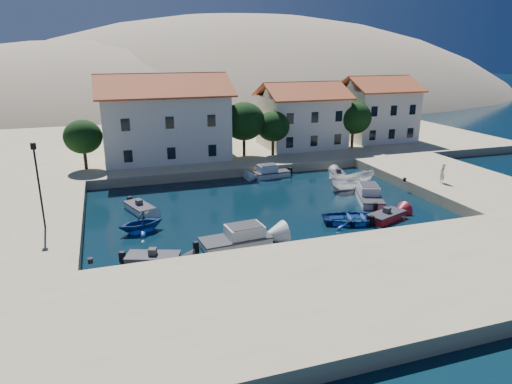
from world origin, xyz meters
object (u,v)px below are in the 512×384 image
at_px(building_right, 377,108).
at_px(cabin_cruiser_south, 236,239).
at_px(building_left, 164,116).
at_px(pedestrian, 442,173).
at_px(cabin_cruiser_east, 369,197).
at_px(lamppost, 38,178).
at_px(rowboat_south, 354,222).
at_px(boat_east, 351,190).
at_px(building_mid, 302,114).

distance_m(building_right, cabin_cruiser_south, 39.89).
distance_m(building_left, pedestrian, 31.02).
relative_size(cabin_cruiser_east, pedestrian, 2.75).
relative_size(lamppost, rowboat_south, 1.23).
xyz_separation_m(building_right, pedestrian, (-6.27, -21.59, -3.52)).
bearing_deg(pedestrian, building_right, -124.73).
height_order(cabin_cruiser_south, rowboat_south, cabin_cruiser_south).
relative_size(building_right, rowboat_south, 1.87).
relative_size(cabin_cruiser_south, boat_east, 1.04).
relative_size(building_right, cabin_cruiser_south, 1.84).
bearing_deg(building_left, building_right, 3.81).
xyz_separation_m(building_left, cabin_cruiser_south, (1.37, -25.32, -5.46)).
distance_m(lamppost, rowboat_south, 23.99).
bearing_deg(lamppost, boat_east, 8.37).
bearing_deg(rowboat_south, building_mid, 2.31).
xyz_separation_m(cabin_cruiser_south, cabin_cruiser_east, (14.34, 5.56, 0.00)).
relative_size(building_mid, rowboat_south, 2.08).
bearing_deg(boat_east, rowboat_south, 150.64).
bearing_deg(boat_east, building_mid, -7.63).
relative_size(cabin_cruiser_south, rowboat_south, 1.02).
distance_m(building_left, lamppost, 23.10).
bearing_deg(cabin_cruiser_south, lamppost, 152.48).
height_order(building_left, lamppost, building_left).
xyz_separation_m(building_mid, building_right, (12.00, 1.00, 0.25)).
bearing_deg(building_right, building_mid, -175.24).
relative_size(building_left, rowboat_south, 2.91).
height_order(cabin_cruiser_south, boat_east, cabin_cruiser_south).
bearing_deg(cabin_cruiser_east, building_right, -11.51).
bearing_deg(pedestrian, boat_east, -43.78).
xyz_separation_m(lamppost, boat_east, (27.52, 4.05, -4.75)).
bearing_deg(pedestrian, rowboat_south, 1.60).
bearing_deg(building_left, rowboat_south, -64.07).
bearing_deg(cabin_cruiser_east, building_mid, 15.49).
distance_m(building_mid, boat_east, 17.85).
relative_size(building_left, cabin_cruiser_east, 2.81).
distance_m(cabin_cruiser_south, boat_east, 17.40).
relative_size(lamppost, pedestrian, 3.28).
bearing_deg(rowboat_south, pedestrian, -53.36).
bearing_deg(lamppost, rowboat_south, -9.80).
distance_m(rowboat_south, boat_east, 9.15).
bearing_deg(lamppost, building_left, 60.10).
bearing_deg(cabin_cruiser_south, pedestrian, 9.34).
xyz_separation_m(building_mid, cabin_cruiser_south, (-16.63, -26.32, -4.75)).
xyz_separation_m(building_left, rowboat_south, (11.67, -24.00, -5.94)).
bearing_deg(cabin_cruiser_south, rowboat_south, 2.25).
distance_m(lamppost, pedestrian, 35.34).
xyz_separation_m(building_right, lamppost, (-41.50, -22.00, -0.72)).
distance_m(building_left, cabin_cruiser_east, 25.84).
bearing_deg(cabin_cruiser_east, rowboat_south, 158.13).
xyz_separation_m(building_right, rowboat_south, (-18.33, -26.00, -5.47)).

